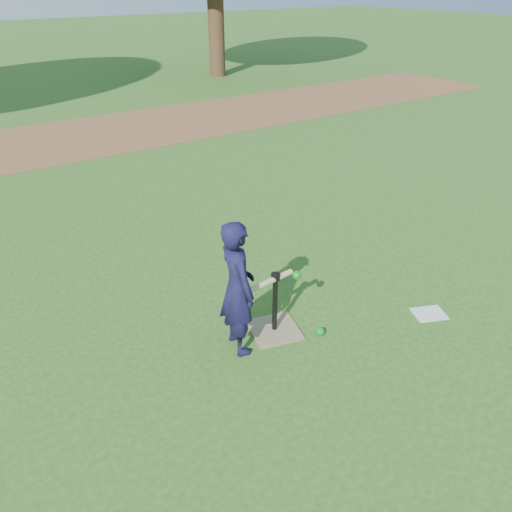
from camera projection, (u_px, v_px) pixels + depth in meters
ground at (271, 354)px, 4.31m from camera, size 80.00×80.00×0.00m
dirt_strip at (47, 143)px, 9.71m from camera, size 24.00×3.00×0.01m
child at (237, 288)px, 4.11m from camera, size 0.36×0.48×1.21m
wiffle_ball_ground at (320, 331)px, 4.52m from camera, size 0.08×0.08×0.08m
clipboard at (429, 314)px, 4.82m from camera, size 0.37×0.33×0.01m
batting_tee at (274, 321)px, 4.54m from camera, size 0.53×0.53×0.61m
swing_action at (270, 283)px, 4.25m from camera, size 0.69×0.13×0.09m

